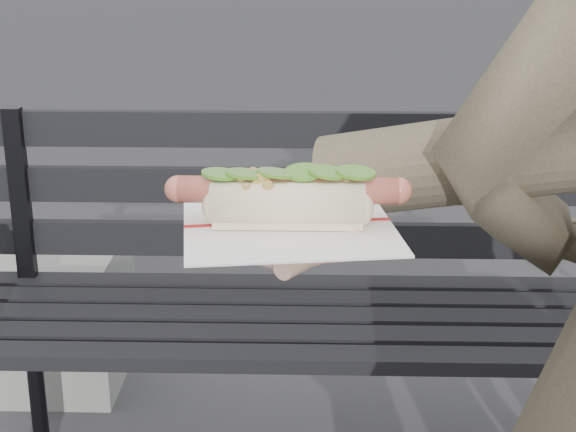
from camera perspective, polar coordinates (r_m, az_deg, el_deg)
name	(u,v)px	position (r m, az deg, el deg)	size (l,w,h in m)	color
park_bench	(305,282)	(1.93, 1.10, -4.26)	(1.50, 0.44, 0.88)	black
held_hotdog	(500,165)	(0.88, 13.53, 3.22)	(0.64, 0.31, 0.20)	#413B2B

